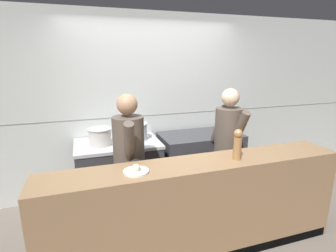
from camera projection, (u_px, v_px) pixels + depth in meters
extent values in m
plane|color=#6B6056|center=(184.00, 237.00, 2.97)|extent=(14.00, 14.00, 0.00)
cube|color=silver|center=(152.00, 105.00, 3.88)|extent=(8.00, 0.06, 2.60)
cube|color=gray|center=(152.00, 115.00, 3.89)|extent=(8.00, 0.00, 0.01)
cube|color=#38383D|center=(119.00, 175.00, 3.56)|extent=(1.08, 0.70, 0.86)
cube|color=#B7BABF|center=(118.00, 144.00, 3.44)|extent=(1.10, 0.71, 0.04)
cube|color=#B7BABF|center=(123.00, 181.00, 3.23)|extent=(0.97, 0.03, 0.10)
cube|color=#38383D|center=(200.00, 163.00, 3.92)|extent=(1.17, 0.65, 0.90)
cube|color=black|center=(208.00, 197.00, 3.74)|extent=(1.15, 0.04, 0.10)
cube|color=#93704C|center=(198.00, 208.00, 2.64)|extent=(3.03, 0.45, 1.00)
cylinder|color=beige|center=(100.00, 137.00, 3.30)|extent=(0.28, 0.28, 0.22)
cylinder|color=beige|center=(99.00, 129.00, 3.28)|extent=(0.30, 0.30, 0.01)
cylinder|color=#B7BABF|center=(136.00, 131.00, 3.53)|extent=(0.30, 0.30, 0.23)
cylinder|color=#B7BABF|center=(135.00, 124.00, 3.51)|extent=(0.32, 0.32, 0.01)
cylinder|color=white|center=(136.00, 171.00, 2.29)|extent=(0.23, 0.23, 0.02)
sphere|color=beige|center=(136.00, 168.00, 2.28)|extent=(0.08, 0.08, 0.08)
cylinder|color=#AD7A47|center=(237.00, 148.00, 2.57)|extent=(0.08, 0.08, 0.23)
sphere|color=#AD7A47|center=(238.00, 134.00, 2.53)|extent=(0.09, 0.09, 0.09)
cube|color=black|center=(131.00, 204.00, 2.93)|extent=(0.30, 0.22, 0.76)
cylinder|color=brown|center=(129.00, 146.00, 2.76)|extent=(0.37, 0.37, 0.63)
sphere|color=tan|center=(127.00, 104.00, 2.65)|extent=(0.21, 0.21, 0.21)
cylinder|color=brown|center=(128.00, 134.00, 2.92)|extent=(0.14, 0.33, 0.52)
cylinder|color=brown|center=(129.00, 145.00, 2.55)|extent=(0.14, 0.33, 0.52)
cube|color=black|center=(225.00, 185.00, 3.39)|extent=(0.29, 0.20, 0.76)
cylinder|color=brown|center=(228.00, 133.00, 3.21)|extent=(0.36, 0.36, 0.63)
sphere|color=beige|center=(230.00, 97.00, 3.10)|extent=(0.21, 0.21, 0.21)
cylinder|color=brown|center=(219.00, 124.00, 3.37)|extent=(0.12, 0.32, 0.53)
cylinder|color=brown|center=(239.00, 131.00, 3.02)|extent=(0.12, 0.32, 0.53)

